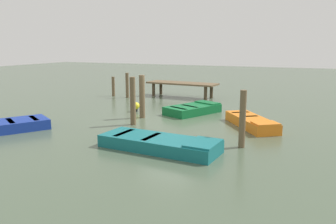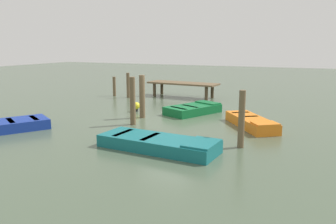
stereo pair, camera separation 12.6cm
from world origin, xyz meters
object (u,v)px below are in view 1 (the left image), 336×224
object	(u,v)px
rowboat_green	(193,109)
marker_buoy	(136,106)
mooring_piling_mid_left	(242,119)
mooring_piling_near_left	(127,85)
rowboat_teal	(160,143)
rowboat_blue	(3,126)
mooring_piling_far_right	(142,97)
dock_segment	(182,85)
rowboat_orange	(251,122)
mooring_piling_mid_right	(133,101)
mooring_piling_far_left	(113,86)

from	to	relation	value
rowboat_green	marker_buoy	world-z (taller)	marker_buoy
mooring_piling_mid_left	mooring_piling_near_left	bearing A→B (deg)	139.20
rowboat_teal	rowboat_blue	world-z (taller)	same
rowboat_blue	mooring_piling_far_right	bearing A→B (deg)	172.01
dock_segment	mooring_piling_near_left	bearing A→B (deg)	-148.52
dock_segment	mooring_piling_mid_left	distance (m)	11.22
rowboat_orange	mooring_piling_mid_right	distance (m)	5.03
rowboat_teal	mooring_piling_near_left	bearing A→B (deg)	129.85
dock_segment	rowboat_blue	distance (m)	11.65
mooring_piling_near_left	dock_segment	bearing A→B (deg)	27.89
mooring_piling_mid_left	mooring_piling_far_right	world-z (taller)	mooring_piling_far_right
mooring_piling_far_left	mooring_piling_mid_right	distance (m)	8.56
rowboat_teal	mooring_piling_far_right	distance (m)	5.13
mooring_piling_near_left	mooring_piling_mid_right	size ratio (longest dim) A/B	0.78
marker_buoy	mooring_piling_far_left	bearing A→B (deg)	134.60
mooring_piling_far_left	mooring_piling_mid_left	xyz separation A→B (m)	(10.29, -8.07, 0.32)
mooring_piling_far_right	mooring_piling_mid_right	size ratio (longest dim) A/B	0.98
rowboat_orange	marker_buoy	size ratio (longest dim) A/B	6.63
dock_segment	marker_buoy	bearing A→B (deg)	-89.48
rowboat_green	mooring_piling_mid_right	distance (m)	3.73
dock_segment	marker_buoy	size ratio (longest dim) A/B	9.74
mooring_piling_far_left	mooring_piling_near_left	xyz separation A→B (m)	(1.20, -0.23, 0.16)
mooring_piling_near_left	mooring_piling_far_right	distance (m)	6.34
mooring_piling_mid_left	mooring_piling_far_right	bearing A→B (deg)	152.01
mooring_piling_near_left	rowboat_blue	bearing A→B (deg)	-89.51
mooring_piling_far_left	mooring_piling_near_left	bearing A→B (deg)	-10.64
rowboat_teal	mooring_piling_far_right	world-z (taller)	mooring_piling_far_right
mooring_piling_mid_right	marker_buoy	distance (m)	3.01
mooring_piling_near_left	mooring_piling_far_right	xyz separation A→B (m)	(3.83, -5.05, 0.20)
mooring_piling_far_right	mooring_piling_mid_right	bearing A→B (deg)	-77.23
mooring_piling_near_left	mooring_piling_far_left	bearing A→B (deg)	169.36
dock_segment	mooring_piling_mid_right	xyz separation A→B (m)	(1.03, -8.10, 0.20)
mooring_piling_mid_right	marker_buoy	xyz separation A→B (m)	(-1.33, 2.60, -0.73)
marker_buoy	rowboat_blue	bearing A→B (deg)	-115.50
dock_segment	rowboat_blue	bearing A→B (deg)	-101.50
rowboat_orange	mooring_piling_far_right	xyz separation A→B (m)	(-5.00, -0.24, 0.78)
mooring_piling_mid_left	marker_buoy	distance (m)	7.46
mooring_piling_near_left	mooring_piling_far_right	world-z (taller)	mooring_piling_far_right
rowboat_green	mooring_piling_mid_right	xyz separation A→B (m)	(-1.48, -3.33, 0.80)
rowboat_orange	mooring_piling_far_right	size ratio (longest dim) A/B	1.60
rowboat_orange	marker_buoy	bearing A→B (deg)	-135.10
mooring_piling_far_left	mooring_piling_near_left	size ratio (longest dim) A/B	0.80
rowboat_teal	mooring_piling_far_right	size ratio (longest dim) A/B	2.02
mooring_piling_mid_left	mooring_piling_mid_right	xyz separation A→B (m)	(-4.94, 1.39, 0.06)
marker_buoy	rowboat_green	bearing A→B (deg)	14.51
mooring_piling_far_left	mooring_piling_mid_right	size ratio (longest dim) A/B	0.63
mooring_piling_far_left	rowboat_green	bearing A→B (deg)	-26.12
marker_buoy	rowboat_orange	bearing A→B (deg)	-9.04
mooring_piling_far_left	marker_buoy	xyz separation A→B (m)	(4.02, -4.08, -0.36)
dock_segment	rowboat_blue	size ratio (longest dim) A/B	1.33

